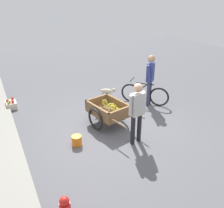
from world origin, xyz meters
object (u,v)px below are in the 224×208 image
vendor_person (137,109)px  dog (107,91)px  bicycle (144,94)px  apple_crate (11,104)px  plastic_bucket (77,140)px  cyclist_person (150,76)px  fruit_cart (108,111)px

vendor_person → dog: (2.82, -0.63, -0.69)m
bicycle → apple_crate: 4.46m
plastic_bucket → apple_crate: bearing=21.4°
dog → plastic_bucket: dog is taller
bicycle → dog: 1.36m
apple_crate → cyclist_person: bearing=-114.5°
cyclist_person → dog: 1.69m
dog → plastic_bucket: (-2.24, 2.00, -0.14)m
bicycle → dog: (1.01, 0.90, -0.08)m
bicycle → plastic_bucket: size_ratio=5.06×
cyclist_person → apple_crate: size_ratio=3.87×
vendor_person → apple_crate: 4.49m
bicycle → cyclist_person: cyclist_person is taller
vendor_person → plastic_bucket: (0.58, 1.37, -0.83)m
bicycle → fruit_cart: bearing=111.5°
dog → apple_crate: bearing=76.3°
cyclist_person → vendor_person: bearing=136.2°
vendor_person → bicycle: bearing=-40.2°
fruit_cart → dog: fruit_cart is taller
apple_crate → vendor_person: bearing=-144.6°
cyclist_person → fruit_cart: bearing=107.2°
fruit_cart → dog: size_ratio=3.21×
cyclist_person → plastic_bucket: bearing=110.3°
vendor_person → apple_crate: size_ratio=3.63×
vendor_person → plastic_bucket: bearing=66.9°
cyclist_person → apple_crate: bearing=65.5°
fruit_cart → bicycle: bicycle is taller
cyclist_person → dog: bearing=41.4°
vendor_person → bicycle: 2.44m
cyclist_person → dog: (1.13, 1.00, -0.76)m
fruit_cart → cyclist_person: 2.01m
fruit_cart → bicycle: size_ratio=1.36×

